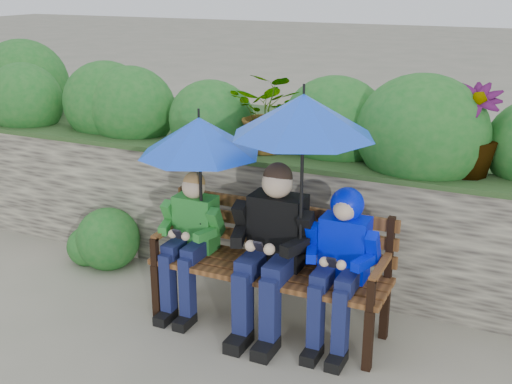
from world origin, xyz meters
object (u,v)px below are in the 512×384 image
at_px(boy_left, 190,235).
at_px(boy_right, 341,255).
at_px(park_bench, 272,258).
at_px(boy_middle, 272,243).
at_px(umbrella_left, 199,136).
at_px(umbrella_right, 303,115).

distance_m(boy_left, boy_right, 1.13).
xyz_separation_m(park_bench, boy_left, (-0.62, -0.07, 0.09)).
bearing_deg(boy_middle, boy_left, 178.69).
bearing_deg(boy_left, umbrella_left, 16.01).
xyz_separation_m(park_bench, umbrella_right, (0.25, -0.11, 1.05)).
relative_size(boy_middle, umbrella_left, 1.39).
xyz_separation_m(boy_left, umbrella_right, (0.86, -0.04, 0.96)).
distance_m(park_bench, umbrella_right, 1.09).
xyz_separation_m(park_bench, umbrella_left, (-0.53, -0.05, 0.83)).
height_order(boy_right, umbrella_right, umbrella_right).
bearing_deg(boy_left, umbrella_right, -2.41).
distance_m(park_bench, boy_middle, 0.18).
height_order(boy_right, umbrella_left, umbrella_left).
bearing_deg(umbrella_right, park_bench, 156.41).
bearing_deg(boy_right, umbrella_right, -170.27).
bearing_deg(umbrella_left, park_bench, 4.96).
xyz_separation_m(park_bench, boy_middle, (0.03, -0.09, 0.15)).
distance_m(boy_middle, umbrella_left, 0.88).
height_order(park_bench, boy_left, boy_left).
bearing_deg(boy_left, boy_middle, -1.31).
relative_size(umbrella_left, umbrella_right, 0.81).
xyz_separation_m(umbrella_left, umbrella_right, (0.78, -0.06, 0.22)).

